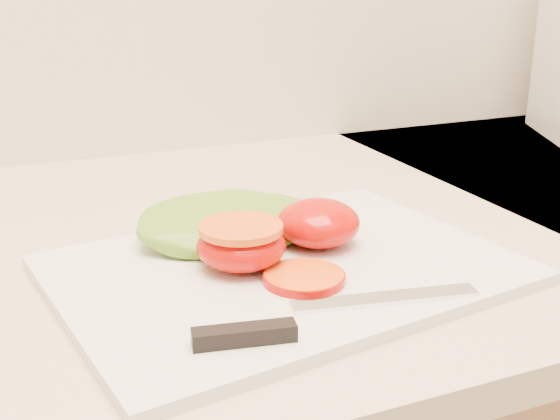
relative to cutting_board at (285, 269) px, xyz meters
name	(u,v)px	position (x,y,z in m)	size (l,w,h in m)	color
cutting_board	(285,269)	(0.00, 0.00, 0.00)	(0.37, 0.27, 0.01)	silver
tomato_half_dome	(318,223)	(0.05, 0.03, 0.03)	(0.08, 0.08, 0.04)	red
tomato_half_cut	(241,244)	(-0.04, 0.01, 0.03)	(0.08, 0.08, 0.04)	red
tomato_slice_0	(304,277)	(0.00, -0.04, 0.01)	(0.06, 0.06, 0.01)	orange
lettuce_leaf_0	(226,223)	(-0.03, 0.07, 0.02)	(0.17, 0.11, 0.03)	#55A02A
lettuce_leaf_1	(267,216)	(0.02, 0.09, 0.02)	(0.11, 0.08, 0.02)	#55A02A
knife	(304,319)	(-0.03, -0.10, 0.01)	(0.23, 0.05, 0.01)	silver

